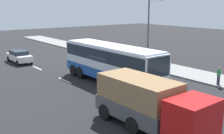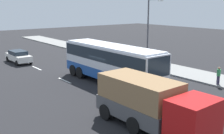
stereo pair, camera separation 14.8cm
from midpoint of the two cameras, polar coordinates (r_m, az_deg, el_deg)
name	(u,v)px [view 2 (the right image)]	position (r m, az deg, el deg)	size (l,w,h in m)	color
ground_plane	(108,83)	(24.61, -1.11, -3.34)	(120.00, 120.00, 0.00)	black
sidewalk_curb	(170,69)	(30.31, 11.94, -0.38)	(80.00, 4.00, 0.15)	gray
lane_centreline	(63,80)	(25.96, -10.31, -2.68)	(24.30, 0.16, 0.01)	white
coach_bus	(111,60)	(23.97, -0.43, 1.49)	(11.31, 2.86, 3.45)	#1E4C9E
cargo_truck	(151,103)	(15.42, 7.83, -7.42)	(7.23, 2.80, 2.78)	red
car_white_minivan	(19,56)	(35.05, -19.11, 2.14)	(4.62, 1.90, 1.47)	white
car_red_compact	(97,57)	(32.49, -3.36, 2.08)	(4.59, 2.14, 1.55)	#B21919
pedestrian_at_crossing	(219,75)	(25.09, 21.27, -1.48)	(0.32, 0.32, 1.54)	#38334C
street_lamp	(149,28)	(29.90, 7.67, 8.05)	(2.03, 0.24, 7.43)	#47474C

